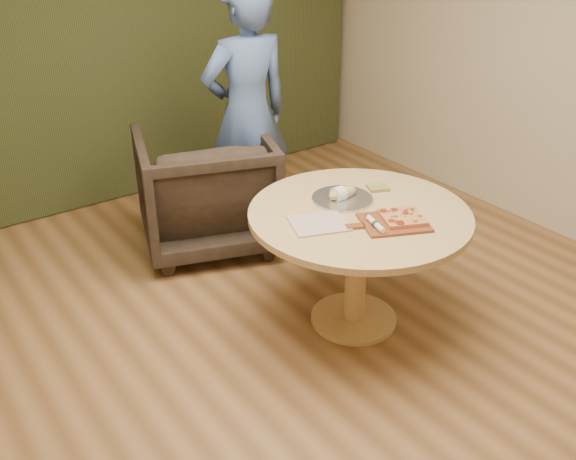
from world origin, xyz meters
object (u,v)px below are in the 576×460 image
(pizza_paddle, at_px, (392,223))
(flatbread_pizza, at_px, (402,217))
(pedestal_table, at_px, (358,233))
(cutlery_roll, at_px, (376,224))
(serving_tray, at_px, (342,199))
(bread_roll, at_px, (341,193))
(armchair, at_px, (206,184))
(person_standing, at_px, (247,115))

(pizza_paddle, relative_size, flatbread_pizza, 1.63)
(pedestal_table, xyz_separation_m, cutlery_roll, (-0.07, -0.21, 0.17))
(flatbread_pizza, bearing_deg, pizza_paddle, 171.38)
(serving_tray, bearing_deg, bread_roll, 180.00)
(cutlery_roll, height_order, serving_tray, cutlery_roll)
(bread_roll, bearing_deg, armchair, 101.31)
(pizza_paddle, xyz_separation_m, serving_tray, (-0.02, 0.39, -0.00))
(pedestal_table, distance_m, pizza_paddle, 0.27)
(cutlery_roll, xyz_separation_m, person_standing, (0.20, 1.59, 0.15))
(pizza_paddle, xyz_separation_m, flatbread_pizza, (0.06, -0.01, 0.02))
(bread_roll, distance_m, armchair, 1.28)
(flatbread_pizza, height_order, armchair, armchair)
(pedestal_table, relative_size, armchair, 1.33)
(cutlery_roll, relative_size, serving_tray, 0.55)
(bread_roll, bearing_deg, pizza_paddle, -85.33)
(pedestal_table, distance_m, flatbread_pizza, 0.30)
(flatbread_pizza, distance_m, serving_tray, 0.41)
(pizza_paddle, bearing_deg, bread_roll, 118.63)
(pedestal_table, relative_size, serving_tray, 3.55)
(serving_tray, height_order, person_standing, person_standing)
(pedestal_table, relative_size, flatbread_pizza, 4.35)
(flatbread_pizza, bearing_deg, serving_tray, 102.17)
(person_standing, bearing_deg, bread_roll, 88.85)
(cutlery_roll, bearing_deg, pedestal_table, 85.91)
(serving_tray, bearing_deg, armchair, 101.71)
(bread_roll, xyz_separation_m, person_standing, (0.12, 1.20, 0.14))
(pedestal_table, relative_size, cutlery_roll, 6.41)
(pedestal_table, bearing_deg, serving_tray, 84.42)
(pizza_paddle, distance_m, armchair, 1.66)
(pedestal_table, xyz_separation_m, flatbread_pizza, (0.10, -0.23, 0.17))
(armchair, height_order, person_standing, person_standing)
(pizza_paddle, bearing_deg, armchair, 123.67)
(flatbread_pizza, relative_size, serving_tray, 0.82)
(flatbread_pizza, height_order, serving_tray, flatbread_pizza)
(pedestal_table, distance_m, person_standing, 1.42)
(pedestal_table, height_order, cutlery_roll, cutlery_roll)
(pedestal_table, bearing_deg, pizza_paddle, -79.62)
(armchair, bearing_deg, pizza_paddle, 118.61)
(pedestal_table, distance_m, armchair, 1.42)
(cutlery_roll, bearing_deg, flatbread_pizza, 9.03)
(serving_tray, relative_size, armchair, 0.37)
(bread_roll, distance_m, person_standing, 1.22)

